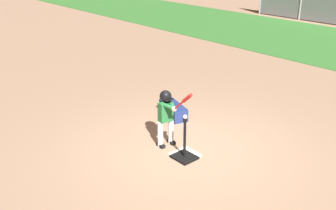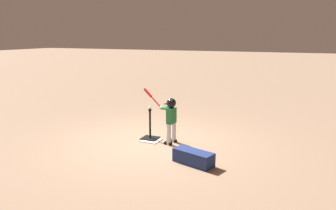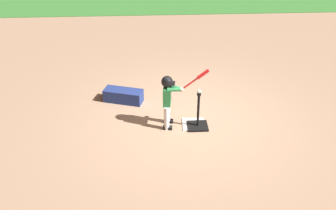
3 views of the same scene
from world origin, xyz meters
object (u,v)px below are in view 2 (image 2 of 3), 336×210
object	(u,v)px
batting_tee	(150,135)
baseball	(150,108)
equipment_bag	(193,157)
batter_child	(170,115)

from	to	relation	value
batting_tee	baseball	distance (m)	0.69
baseball	equipment_bag	size ratio (longest dim) A/B	0.09
batting_tee	batter_child	bearing A→B (deg)	172.63
batter_child	baseball	bearing A→B (deg)	-7.37
batting_tee	batter_child	world-z (taller)	batter_child
batter_child	baseball	world-z (taller)	batter_child
batter_child	baseball	size ratio (longest dim) A/B	17.30
baseball	equipment_bag	distance (m)	1.98
batting_tee	batter_child	size ratio (longest dim) A/B	0.60
batter_child	equipment_bag	bearing A→B (deg)	132.97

